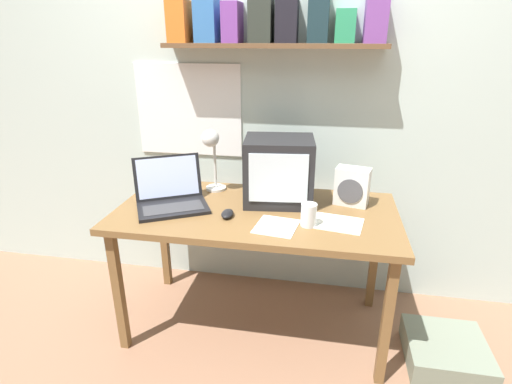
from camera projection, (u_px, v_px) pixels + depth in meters
name	position (u px, v px, depth m)	size (l,w,h in m)	color
ground_plane	(256.00, 323.00, 2.37)	(12.00, 12.00, 0.00)	#8E654C
back_wall	(271.00, 87.00, 2.36)	(5.60, 0.24, 2.60)	silver
corner_desk	(256.00, 221.00, 2.13)	(1.47, 0.74, 0.74)	brown
crt_monitor	(279.00, 171.00, 2.15)	(0.39, 0.34, 0.35)	#232326
laptop	(171.00, 194.00, 2.14)	(0.46, 0.44, 0.25)	black
desk_lamp	(212.00, 149.00, 2.25)	(0.12, 0.17, 0.37)	silver
juice_glass	(309.00, 216.00, 1.91)	(0.08, 0.08, 0.11)	white
space_heater	(352.00, 186.00, 2.14)	(0.20, 0.14, 0.20)	silver
computer_mouse	(227.00, 214.00, 2.02)	(0.06, 0.11, 0.03)	black
loose_paper_near_laptop	(337.00, 223.00, 1.95)	(0.27, 0.23, 0.00)	white
printed_handout	(276.00, 226.00, 1.92)	(0.22, 0.23, 0.00)	white
floor_cushion	(446.00, 352.00, 2.07)	(0.40, 0.40, 0.13)	gray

